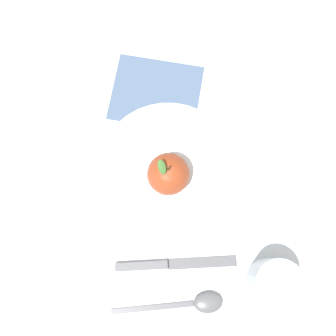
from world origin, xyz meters
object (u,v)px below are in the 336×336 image
at_px(dinner_plate, 168,169).
at_px(spoon, 195,304).
at_px(cup, 275,283).
at_px(knife, 165,265).
at_px(apple, 168,174).
at_px(linen_napkin, 156,92).

distance_m(dinner_plate, spoon, 0.23).
height_order(cup, knife, cup).
xyz_separation_m(apple, knife, (-0.01, 0.15, -0.05)).
bearing_deg(knife, apple, -85.95).
bearing_deg(linen_napkin, knife, 99.60).
distance_m(apple, linen_napkin, 0.18).
relative_size(cup, spoon, 0.41).
bearing_deg(linen_napkin, apple, 104.37).
relative_size(cup, linen_napkin, 0.46).
bearing_deg(knife, linen_napkin, -80.40).
relative_size(dinner_plate, cup, 3.26).
relative_size(dinner_plate, knife, 1.21).
bearing_deg(knife, cup, 177.65).
relative_size(knife, linen_napkin, 1.25).
bearing_deg(spoon, linen_napkin, -73.46).
distance_m(cup, knife, 0.18).
bearing_deg(spoon, apple, -71.72).
relative_size(dinner_plate, spoon, 1.34).
distance_m(cup, spoon, 0.13).
bearing_deg(dinner_plate, linen_napkin, -74.94).
bearing_deg(apple, dinner_plate, -81.59).
height_order(dinner_plate, knife, dinner_plate).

